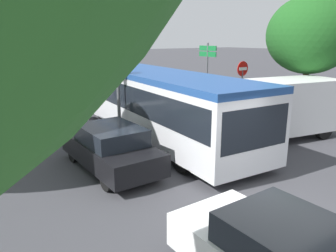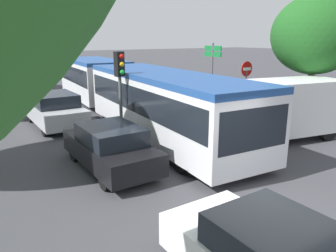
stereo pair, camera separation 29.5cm
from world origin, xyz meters
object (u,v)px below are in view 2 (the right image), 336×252
(white_van, at_px, (285,108))
(direction_sign_post, at_px, (212,61))
(articulated_bus, at_px, (127,89))
(queued_car_silver, at_px, (55,110))
(tree_right_near, at_px, (315,35))
(queued_car_black, at_px, (110,147))
(no_entry_sign, at_px, (246,82))
(city_bus_rear, at_px, (3,70))
(traffic_light, at_px, (120,77))

(white_van, relative_size, direction_sign_post, 1.47)
(articulated_bus, bearing_deg, queued_car_silver, -95.54)
(queued_car_silver, height_order, tree_right_near, tree_right_near)
(articulated_bus, bearing_deg, queued_car_black, -26.83)
(no_entry_sign, bearing_deg, queued_car_black, -75.10)
(articulated_bus, distance_m, city_bus_rear, 15.46)
(queued_car_silver, bearing_deg, direction_sign_post, -90.25)
(no_entry_sign, bearing_deg, white_van, -17.41)
(queued_car_silver, height_order, traffic_light, traffic_light)
(traffic_light, xyz_separation_m, no_entry_sign, (6.42, -0.20, -0.62))
(traffic_light, distance_m, tree_right_near, 8.78)
(tree_right_near, bearing_deg, articulated_bus, 140.35)
(city_bus_rear, relative_size, traffic_light, 3.31)
(articulated_bus, relative_size, traffic_light, 5.21)
(traffic_light, height_order, direction_sign_post, direction_sign_post)
(city_bus_rear, bearing_deg, traffic_light, -173.35)
(city_bus_rear, height_order, queued_car_black, city_bus_rear)
(queued_car_silver, height_order, white_van, white_van)
(white_van, height_order, traffic_light, traffic_light)
(no_entry_sign, distance_m, tree_right_near, 3.53)
(white_van, bearing_deg, city_bus_rear, -60.47)
(white_van, height_order, no_entry_sign, no_entry_sign)
(queued_car_silver, bearing_deg, articulated_bus, -100.06)
(city_bus_rear, distance_m, direction_sign_post, 17.26)
(city_bus_rear, relative_size, white_van, 2.13)
(tree_right_near, bearing_deg, direction_sign_post, 96.62)
(city_bus_rear, xyz_separation_m, no_entry_sign, (7.99, -18.40, 0.49))
(city_bus_rear, bearing_deg, queued_car_silver, -178.04)
(city_bus_rear, height_order, white_van, city_bus_rear)
(traffic_light, bearing_deg, white_van, 48.91)
(city_bus_rear, xyz_separation_m, queued_car_black, (0.07, -20.51, -0.70))
(white_van, height_order, direction_sign_post, direction_sign_post)
(no_entry_sign, xyz_separation_m, tree_right_near, (1.93, -2.07, 2.12))
(articulated_bus, bearing_deg, no_entry_sign, 58.70)
(direction_sign_post, bearing_deg, city_bus_rear, -58.31)
(articulated_bus, height_order, traffic_light, traffic_light)
(traffic_light, relative_size, no_entry_sign, 1.21)
(traffic_light, xyz_separation_m, tree_right_near, (8.35, -2.26, 1.49))
(white_van, distance_m, direction_sign_post, 7.32)
(white_van, xyz_separation_m, no_entry_sign, (0.94, 3.00, 0.64))
(no_entry_sign, bearing_deg, articulated_bus, -126.02)
(queued_car_silver, xyz_separation_m, direction_sign_post, (9.18, -0.07, 1.79))
(queued_car_silver, relative_size, tree_right_near, 0.76)
(white_van, distance_m, traffic_light, 6.47)
(direction_sign_post, bearing_deg, queued_car_black, 32.36)
(white_van, height_order, tree_right_near, tree_right_near)
(articulated_bus, bearing_deg, traffic_light, -25.72)
(queued_car_black, relative_size, white_van, 0.75)
(no_entry_sign, xyz_separation_m, direction_sign_post, (1.25, 3.86, 0.68))
(white_van, bearing_deg, tree_right_near, -150.72)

